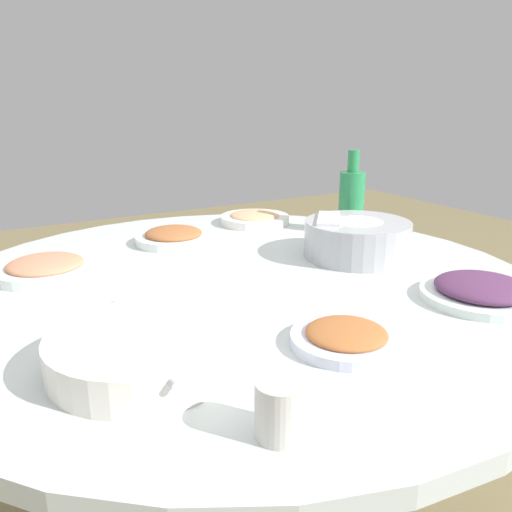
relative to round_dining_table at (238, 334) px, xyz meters
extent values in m
cylinder|color=#99999E|center=(0.00, 0.00, -0.24)|extent=(0.15, 0.15, 0.68)
cylinder|color=silver|center=(0.00, 0.00, 0.12)|extent=(1.39, 1.39, 0.03)
cylinder|color=#B2B5BA|center=(-0.01, 0.35, 0.18)|extent=(0.27, 0.27, 0.10)
ellipsoid|color=white|center=(-0.01, 0.35, 0.19)|extent=(0.22, 0.22, 0.11)
cube|color=white|center=(-0.05, 0.30, 0.23)|extent=(0.15, 0.14, 0.01)
cylinder|color=white|center=(0.28, -0.32, 0.16)|extent=(0.29, 0.29, 0.06)
cylinder|color=#321816|center=(0.28, -0.32, 0.16)|extent=(0.25, 0.25, 0.04)
cylinder|color=silver|center=(0.28, -0.32, 0.18)|extent=(0.32, 0.02, 0.01)
cylinder|color=white|center=(-0.25, -0.38, 0.15)|extent=(0.23, 0.23, 0.02)
ellipsoid|color=tan|center=(-0.25, -0.38, 0.16)|extent=(0.17, 0.17, 0.03)
cylinder|color=white|center=(-0.37, -0.01, 0.15)|extent=(0.22, 0.22, 0.02)
ellipsoid|color=#A96335|center=(-0.37, -0.01, 0.16)|extent=(0.16, 0.16, 0.03)
cylinder|color=white|center=(0.36, 0.38, 0.14)|extent=(0.25, 0.25, 0.02)
ellipsoid|color=#593057|center=(0.36, 0.38, 0.16)|extent=(0.19, 0.19, 0.04)
cylinder|color=white|center=(-0.46, 0.31, 0.15)|extent=(0.23, 0.23, 0.03)
ellipsoid|color=#DBAB7D|center=(-0.46, 0.31, 0.16)|extent=(0.16, 0.16, 0.03)
cylinder|color=silver|center=(0.38, 0.01, 0.14)|extent=(0.19, 0.19, 0.02)
ellipsoid|color=#B36633|center=(0.38, 0.01, 0.16)|extent=(0.14, 0.14, 0.03)
cylinder|color=#2A8B4E|center=(-0.22, 0.51, 0.23)|extent=(0.08, 0.08, 0.19)
cylinder|color=#2A8B4E|center=(-0.22, 0.51, 0.35)|extent=(0.03, 0.03, 0.07)
cylinder|color=silver|center=(0.53, -0.22, 0.17)|extent=(0.07, 0.07, 0.07)
camera|label=1|loc=(1.00, -0.52, 0.54)|focal=36.76mm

